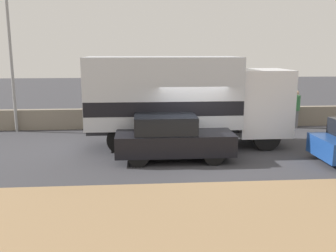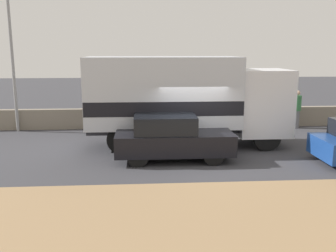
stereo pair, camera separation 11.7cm
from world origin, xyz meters
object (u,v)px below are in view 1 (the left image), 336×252
object	(u,v)px
box_truck	(181,97)
car_hatchback	(172,137)
street_lamp	(9,35)
pedestrian	(296,109)

from	to	relation	value
box_truck	car_hatchback	distance (m)	2.21
street_lamp	pedestrian	xyz separation A→B (m)	(13.50, -0.19, -3.50)
street_lamp	pedestrian	world-z (taller)	street_lamp
car_hatchback	pedestrian	world-z (taller)	pedestrian
street_lamp	pedestrian	bearing A→B (deg)	-0.81
street_lamp	box_truck	size ratio (longest dim) A/B	0.99
street_lamp	car_hatchback	xyz separation A→B (m)	(6.93, -5.14, -3.67)
street_lamp	box_truck	distance (m)	8.56
box_truck	car_hatchback	size ratio (longest dim) A/B	1.94
box_truck	pedestrian	bearing A→B (deg)	27.59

